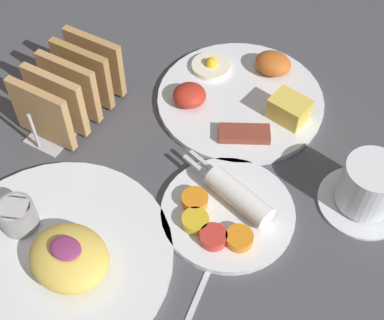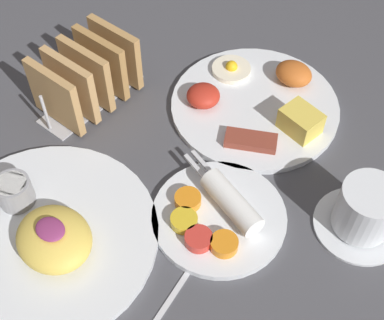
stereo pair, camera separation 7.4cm
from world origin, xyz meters
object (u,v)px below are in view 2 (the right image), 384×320
(plate_foreground, at_px, (44,234))
(coffee_cup, at_px, (365,211))
(plate_condiments, at_px, (217,216))
(plate_breakfast, at_px, (257,102))
(toast_rack, at_px, (87,77))

(plate_foreground, height_order, coffee_cup, coffee_cup)
(plate_condiments, height_order, plate_foreground, plate_foreground)
(plate_breakfast, bearing_deg, plate_foreground, -101.88)
(plate_condiments, distance_m, toast_rack, 0.30)
(toast_rack, height_order, coffee_cup, toast_rack)
(plate_foreground, xyz_separation_m, coffee_cup, (0.31, 0.27, 0.02))
(coffee_cup, bearing_deg, plate_breakfast, 157.68)
(coffee_cup, bearing_deg, plate_condiments, -143.53)
(plate_foreground, bearing_deg, toast_rack, 122.56)
(coffee_cup, bearing_deg, toast_rack, -172.64)
(plate_foreground, xyz_separation_m, toast_rack, (-0.14, 0.22, 0.03))
(plate_breakfast, distance_m, coffee_cup, 0.25)
(plate_foreground, relative_size, coffee_cup, 2.49)
(plate_breakfast, xyz_separation_m, coffee_cup, (0.23, -0.09, 0.02))
(plate_condiments, xyz_separation_m, toast_rack, (-0.29, 0.05, 0.04))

